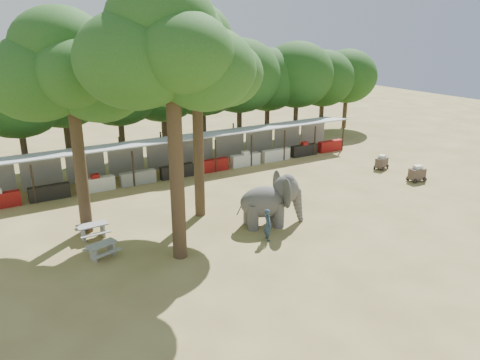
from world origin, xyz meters
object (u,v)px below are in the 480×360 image
yard_tree_back (192,58)px  elephant (272,200)px  yard_tree_left (65,69)px  yard_tree_center (166,49)px  cart_front (417,173)px  cart_back (382,162)px  picnic_table_near (102,248)px  picnic_table_far (93,229)px  handler (268,225)px

yard_tree_back → elephant: size_ratio=3.07×
yard_tree_left → yard_tree_center: 5.92m
cart_front → cart_back: bearing=95.8°
elephant → yard_tree_back: bearing=145.9°
yard_tree_back → cart_front: bearing=-8.9°
yard_tree_center → picnic_table_near: size_ratio=7.40×
elephant → picnic_table_near: bearing=-170.1°
yard_tree_center → elephant: size_ratio=3.26×
yard_tree_center → yard_tree_back: 5.04m
picnic_table_near → cart_front: (21.38, 0.01, 0.11)m
picnic_table_far → yard_tree_center: bearing=-55.8°
picnic_table_near → cart_back: 21.72m
yard_tree_left → picnic_table_far: size_ratio=7.31×
yard_tree_back → yard_tree_center: bearing=-126.9°
picnic_table_far → cart_back: size_ratio=1.20×
elephant → picnic_table_far: size_ratio=2.45×
elephant → cart_back: (12.73, 4.18, -0.85)m
yard_tree_back → picnic_table_near: bearing=-157.9°
picnic_table_far → cart_front: (21.22, -2.25, 0.07)m
yard_tree_back → yard_tree_left: bearing=170.5°
yard_tree_center → picnic_table_near: bearing=151.9°
picnic_table_near → cart_back: size_ratio=1.30×
yard_tree_left → cart_back: yard_tree_left is taller
handler → picnic_table_far: size_ratio=1.08×
yard_tree_back → picnic_table_far: (-5.80, -0.16, -8.06)m
handler → cart_back: bearing=-54.2°
yard_tree_left → handler: bearing=-37.5°
picnic_table_near → cart_front: 21.38m
yard_tree_left → picnic_table_near: size_ratio=6.77×
cart_back → handler: bearing=-175.8°
yard_tree_back → handler: size_ratio=6.97×
yard_tree_left → yard_tree_center: bearing=-59.0°
picnic_table_far → handler: bearing=-34.1°
elephant → cart_back: bearing=34.0°
yard_tree_left → elephant: 11.94m
yard_tree_center → cart_back: bearing=14.7°
elephant → handler: bearing=-114.0°
picnic_table_near → picnic_table_far: bearing=70.7°
yard_tree_left → cart_back: size_ratio=8.80×
picnic_table_near → cart_front: size_ratio=1.32×
yard_tree_left → yard_tree_center: yard_tree_center is taller
yard_tree_back → handler: 9.23m
handler → elephant: bearing=-26.0°
yard_tree_center → cart_front: size_ratio=9.77×
yard_tree_left → picnic_table_far: yard_tree_left is taller
elephant → cart_front: elephant is taller
handler → cart_front: handler is taller
handler → picnic_table_near: (-7.52, 2.38, -0.37)m
yard_tree_center → picnic_table_near: (-2.95, 1.58, -8.77)m
elephant → handler: 1.99m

